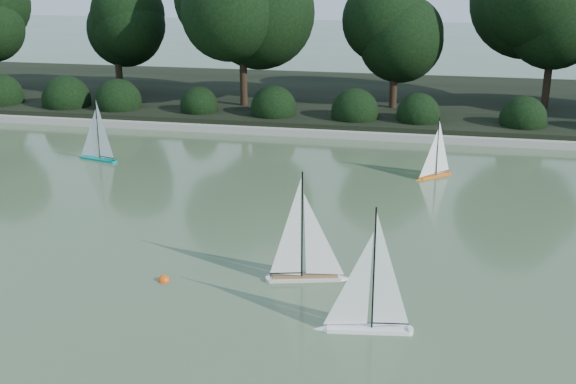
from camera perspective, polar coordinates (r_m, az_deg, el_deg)
The scene contains 10 objects.
ground at distance 9.24m, azimuth -2.50°, elevation -9.23°, with size 80.00×80.00×0.00m, color #384A2C.
pond_coping at distance 17.56m, azimuth 4.47°, elevation 4.58°, with size 40.00×0.35×0.18m, color gray.
far_bank at distance 21.43m, azimuth 5.80°, elevation 7.25°, with size 40.00×8.00×0.30m, color black.
tree_line at distance 19.45m, azimuth 9.28°, elevation 13.39°, with size 26.31×3.93×4.39m.
shrub_hedge at distance 18.35m, azimuth 4.85°, elevation 6.34°, with size 29.10×1.10×1.10m.
sailboat_white_a at distance 8.67m, azimuth 5.76°, elevation -9.36°, with size 1.21×0.34×1.64m.
sailboat_white_b at distance 9.90m, azimuth 1.90°, elevation -5.59°, with size 1.21×0.47×1.66m.
sailboat_orange at distance 14.64m, azimuth 11.36°, elevation 1.89°, with size 0.76×0.73×1.28m.
sailboat_teal at distance 16.15m, azimuth -15.02°, elevation 3.28°, with size 1.07×0.45×1.47m.
race_buoy at distance 10.11m, azimuth -9.77°, elevation -6.93°, with size 0.16×0.16×0.16m, color #DF4C0B.
Camera 1 is at (1.99, -7.93, 4.30)m, focal length 45.00 mm.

